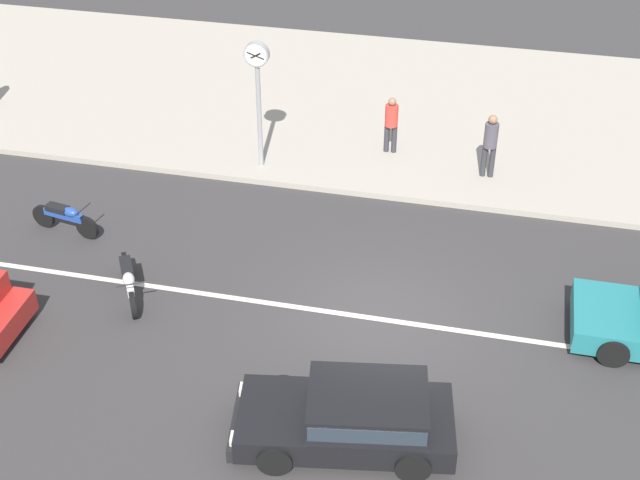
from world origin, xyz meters
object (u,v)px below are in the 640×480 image
Objects in this scene: motorcycle_0 at (128,279)px; pedestrian_by_shop at (490,141)px; hatchback_black_5 at (353,415)px; pedestrian_near_clock at (391,121)px; street_clock at (258,76)px; motorcycle_2 at (65,217)px.

pedestrian_by_shop is (6.92, 6.40, 0.71)m from motorcycle_0.
pedestrian_by_shop is (1.60, 9.30, 0.55)m from hatchback_black_5.
motorcycle_0 is 8.36m from pedestrian_near_clock.
hatchback_black_5 is 9.70m from street_clock.
street_clock reaches higher than pedestrian_near_clock.
motorcycle_2 is (-2.36, 1.90, -0.01)m from motorcycle_0.
pedestrian_near_clock is (6.71, 5.22, 0.62)m from motorcycle_2.
hatchback_black_5 is 2.26× the size of motorcycle_2.
street_clock reaches higher than motorcycle_0.
motorcycle_0 is 1.01× the size of motorcycle_2.
street_clock is 3.78m from pedestrian_near_clock.
street_clock is at bearing -172.60° from pedestrian_by_shop.
motorcycle_2 is at bearing 141.21° from motorcycle_0.
motorcycle_0 is at bearing 151.42° from hatchback_black_5.
pedestrian_near_clock is (3.11, 1.45, -1.58)m from street_clock.
motorcycle_0 is at bearing -102.33° from street_clock.
street_clock reaches higher than motorcycle_2.
hatchback_black_5 is 2.36× the size of pedestrian_by_shop.
pedestrian_by_shop is (9.28, 4.50, 0.72)m from motorcycle_2.
motorcycle_0 is 1.06× the size of pedestrian_by_shop.
street_clock is 1.98× the size of pedestrian_by_shop.
motorcycle_2 is 5.65m from street_clock.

